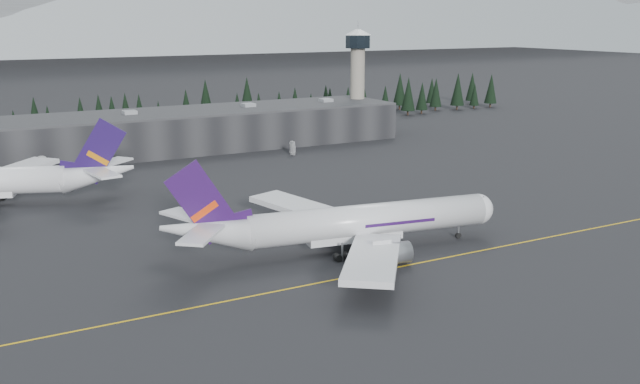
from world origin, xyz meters
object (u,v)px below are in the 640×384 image
gse_vehicle_a (43,174)px  jet_main (340,224)px  control_tower (358,69)px  gse_vehicle_b (293,153)px  terminal (162,132)px

gse_vehicle_a → jet_main: bearing=-58.3°
control_tower → gse_vehicle_a: 119.33m
jet_main → gse_vehicle_a: size_ratio=11.12×
gse_vehicle_a → gse_vehicle_b: size_ratio=1.26×
terminal → jet_main: jet_main is taller
terminal → gse_vehicle_a: (-39.60, -21.41, -5.50)m
jet_main → gse_vehicle_b: bearing=77.6°
control_tower → jet_main: size_ratio=0.59×
terminal → control_tower: 76.98m
jet_main → gse_vehicle_b: 95.35m
control_tower → gse_vehicle_b: (-41.46, -29.39, -22.62)m
control_tower → gse_vehicle_a: control_tower is taller
terminal → gse_vehicle_a: bearing=-151.6°
gse_vehicle_a → gse_vehicle_b: gse_vehicle_a is taller
gse_vehicle_a → terminal: bearing=37.8°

